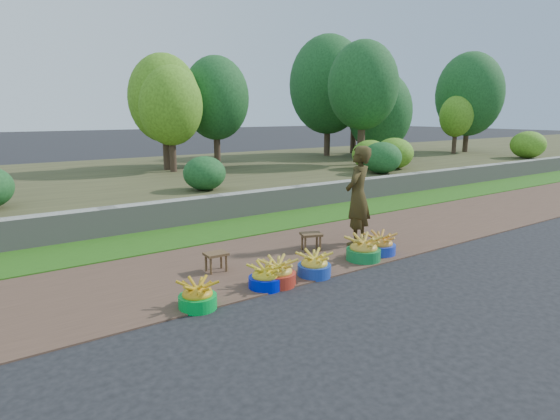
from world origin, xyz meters
TOP-DOWN VIEW (x-y plane):
  - ground_plane at (0.00, 0.00)m, footprint 120.00×120.00m
  - dirt_shoulder at (0.00, 1.25)m, footprint 80.00×2.50m
  - grass_verge at (0.00, 3.25)m, footprint 80.00×1.50m
  - retaining_wall at (0.00, 4.10)m, footprint 80.00×0.35m
  - earth_bank at (0.00, 9.00)m, footprint 80.00×10.00m
  - vegetation at (4.38, 8.66)m, footprint 33.64×7.72m
  - basin_a at (-2.29, 0.13)m, footprint 0.46×0.46m
  - basin_b at (-1.27, 0.20)m, footprint 0.45×0.45m
  - basin_c at (-1.07, 0.21)m, footprint 0.49×0.49m
  - basin_d at (-0.45, 0.20)m, footprint 0.48×0.48m
  - basin_e at (0.62, 0.30)m, footprint 0.54×0.54m
  - basin_f at (1.08, 0.36)m, footprint 0.49×0.49m
  - stool_left at (-1.52, 1.13)m, footprint 0.33×0.26m
  - stool_right at (0.26, 1.15)m, footprint 0.41×0.36m
  - vendor_woman at (1.16, 1.01)m, footprint 0.74×0.64m

SIDE VIEW (x-z plane):
  - ground_plane at x=0.00m, z-range 0.00..0.00m
  - dirt_shoulder at x=0.00m, z-range 0.00..0.02m
  - grass_verge at x=0.00m, z-range 0.00..0.04m
  - basin_b at x=-1.27m, z-range -0.02..0.32m
  - basin_a at x=-2.29m, z-range -0.02..0.32m
  - basin_d at x=-0.45m, z-range -0.02..0.34m
  - basin_c at x=-1.07m, z-range -0.02..0.35m
  - basin_f at x=1.08m, z-range -0.02..0.35m
  - basin_e at x=0.62m, z-range -0.02..0.38m
  - stool_left at x=-1.52m, z-range 0.10..0.38m
  - earth_bank at x=0.00m, z-range 0.00..0.50m
  - stool_right at x=0.26m, z-range 0.11..0.41m
  - retaining_wall at x=0.00m, z-range 0.00..0.55m
  - vendor_woman at x=1.16m, z-range 0.02..1.73m
  - vegetation at x=4.38m, z-range 0.47..5.35m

